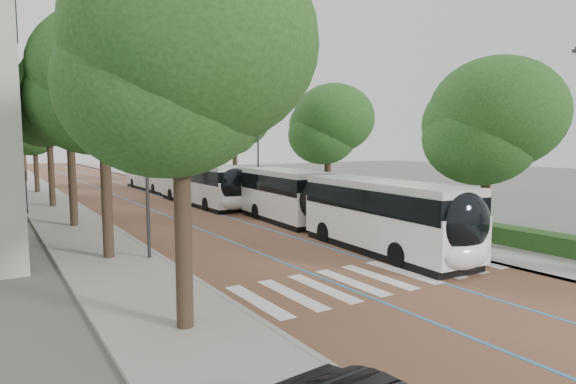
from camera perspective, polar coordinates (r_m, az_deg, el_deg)
name	(u,v)px	position (r m, az deg, el deg)	size (l,w,h in m)	color
ground	(394,285)	(17.28, 12.40, -10.74)	(160.00, 160.00, 0.00)	#51544C
road	(118,189)	(53.24, -19.49, 0.35)	(11.00, 140.00, 0.02)	brown
sidewalk_left	(38,192)	(52.10, -27.55, -0.05)	(4.00, 140.00, 0.12)	gray
sidewalk_right	(187,185)	(55.37, -11.91, 0.82)	(4.00, 140.00, 0.12)	gray
kerb_left	(59,191)	(52.29, -25.48, 0.07)	(0.20, 140.00, 0.14)	gray
kerb_right	(170,186)	(54.74, -13.77, 0.72)	(0.20, 140.00, 0.14)	gray
zebra_crossing	(378,277)	(18.10, 10.60, -9.85)	(10.55, 3.60, 0.01)	silver
lane_line_left	(102,190)	(52.91, -21.18, 0.27)	(0.12, 126.00, 0.01)	#2579BD
lane_line_right	(134,188)	(53.61, -17.83, 0.46)	(0.12, 126.00, 0.01)	#2579BD
hedge	(542,241)	(24.29, 27.93, -5.18)	(1.20, 14.00, 0.80)	#193C14
streetlight_far	(256,143)	(38.37, -3.81, 5.82)	(1.82, 0.20, 8.00)	#2F2E31
lamp_post_left	(146,162)	(20.50, -16.43, 3.47)	(0.14, 0.14, 8.00)	#2F2E31
trees_left	(57,111)	(34.87, -25.65, 8.60)	(6.23, 60.94, 9.83)	black
trees_right	(269,130)	(38.75, -2.28, 7.35)	(6.02, 47.93, 8.65)	black
lead_bus	(336,206)	(24.86, 5.66, -1.68)	(3.80, 18.53, 3.20)	black
bus_queued_0	(204,184)	(37.88, -9.98, 0.90)	(2.66, 12.42, 3.20)	white
bus_queued_1	(155,174)	(50.31, -15.44, 2.01)	(2.59, 12.41, 3.20)	white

